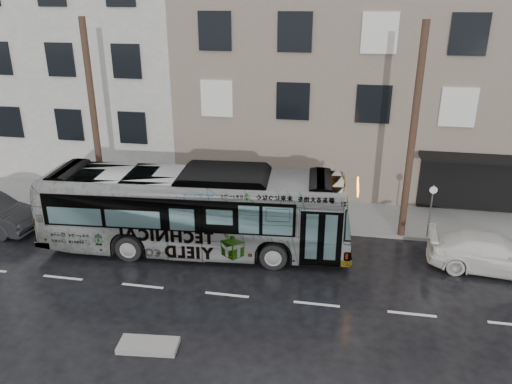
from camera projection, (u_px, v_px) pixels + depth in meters
ground at (241, 261)px, 20.13m from camera, size 120.00×120.00×0.00m
sidewalk at (262, 211)px, 24.58m from camera, size 90.00×3.60×0.15m
building_taupe at (370, 78)px, 28.86m from camera, size 20.00×12.00×11.00m
building_grey at (20, 27)px, 33.17m from camera, size 26.00×15.00×16.00m
utility_pole_front at (413, 135)px, 20.34m from camera, size 0.30×0.30×9.00m
utility_pole_rear at (94, 121)px, 22.68m from camera, size 0.30×0.30×9.00m
sign_post at (430, 211)px, 21.37m from camera, size 0.06×0.06×2.40m
bus at (195, 210)px, 20.44m from camera, size 12.87×3.84×3.54m
white_sedan at (492, 254)px, 19.24m from camera, size 4.97×2.37×1.40m
slush_pile at (148, 345)px, 15.14m from camera, size 1.87×0.97×0.18m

